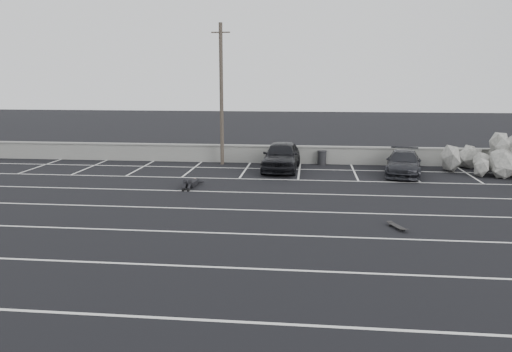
# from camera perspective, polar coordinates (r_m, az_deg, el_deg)

# --- Properties ---
(ground) EXTENTS (120.00, 120.00, 0.00)m
(ground) POSITION_cam_1_polar(r_m,az_deg,el_deg) (16.52, 0.56, -6.70)
(ground) COLOR black
(ground) RESTS_ON ground
(seawall) EXTENTS (50.00, 0.45, 1.06)m
(seawall) POSITION_cam_1_polar(r_m,az_deg,el_deg) (30.03, 3.18, 2.53)
(seawall) COLOR gray
(seawall) RESTS_ON ground
(stall_lines) EXTENTS (36.00, 20.05, 0.01)m
(stall_lines) POSITION_cam_1_polar(r_m,az_deg,el_deg) (20.75, 1.52, -2.95)
(stall_lines) COLOR silver
(stall_lines) RESTS_ON ground
(car_left) EXTENTS (2.12, 4.77, 1.59)m
(car_left) POSITION_cam_1_polar(r_m,az_deg,el_deg) (27.69, 2.92, 2.31)
(car_left) COLOR black
(car_left) RESTS_ON ground
(car_right) EXTENTS (2.56, 4.60, 1.26)m
(car_right) POSITION_cam_1_polar(r_m,az_deg,el_deg) (27.48, 16.50, 1.44)
(car_right) COLOR black
(car_right) RESTS_ON ground
(utility_pole) EXTENTS (1.08, 0.22, 8.12)m
(utility_pole) POSITION_cam_1_polar(r_m,az_deg,el_deg) (29.32, -3.97, 9.30)
(utility_pole) COLOR #4C4238
(utility_pole) RESTS_ON ground
(trash_bin) EXTENTS (0.62, 0.62, 0.84)m
(trash_bin) POSITION_cam_1_polar(r_m,az_deg,el_deg) (29.62, 7.54, 2.09)
(trash_bin) COLOR #232326
(trash_bin) RESTS_ON ground
(riprap_pile) EXTENTS (6.90, 5.58, 1.68)m
(riprap_pile) POSITION_cam_1_polar(r_m,az_deg,el_deg) (29.88, 26.72, 1.39)
(riprap_pile) COLOR #9E9B93
(riprap_pile) RESTS_ON ground
(person) EXTENTS (1.04, 2.49, 0.49)m
(person) POSITION_cam_1_polar(r_m,az_deg,el_deg) (23.98, -7.31, -0.51)
(person) COLOR black
(person) RESTS_ON ground
(skateboard) EXTENTS (0.53, 0.86, 0.10)m
(skateboard) POSITION_cam_1_polar(r_m,az_deg,el_deg) (17.78, 15.82, -5.57)
(skateboard) COLOR black
(skateboard) RESTS_ON ground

